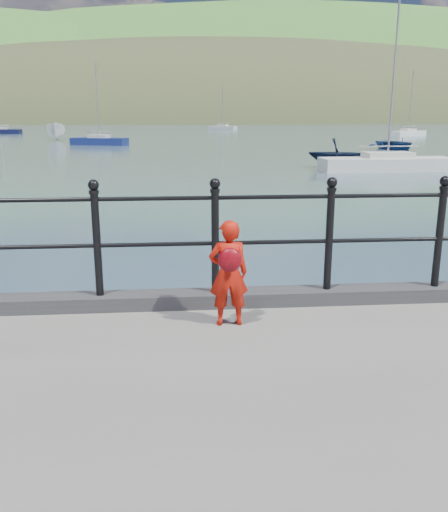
{
  "coord_description": "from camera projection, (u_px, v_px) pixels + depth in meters",
  "views": [
    {
      "loc": [
        0.22,
        -5.57,
        2.97
      ],
      "look_at": [
        0.69,
        -0.2,
        1.55
      ],
      "focal_mm": 38.0,
      "sensor_mm": 36.0,
      "label": 1
    }
  ],
  "objects": [
    {
      "name": "ground",
      "position": [
        162.0,
        386.0,
        6.1
      ],
      "size": [
        600.0,
        600.0,
        0.0
      ],
      "primitive_type": "plane",
      "color": "#2D4251",
      "rests_on": "ground"
    },
    {
      "name": "kerb",
      "position": [
        159.0,
        300.0,
        5.69
      ],
      "size": [
        60.0,
        0.3,
        0.15
      ],
      "primitive_type": "cube",
      "color": "#28282B",
      "rests_on": "quay"
    },
    {
      "name": "railing",
      "position": [
        156.0,
        230.0,
        5.49
      ],
      "size": [
        18.11,
        0.11,
        1.2
      ],
      "color": "black",
      "rests_on": "kerb"
    },
    {
      "name": "far_shore",
      "position": [
        261.0,
        172.0,
        245.71
      ],
      "size": [
        830.0,
        200.0,
        156.0
      ],
      "color": "#333A21",
      "rests_on": "ground"
    },
    {
      "name": "child",
      "position": [
        229.0,
        272.0,
        5.1
      ],
      "size": [
        0.38,
        0.31,
        1.02
      ],
      "rotation": [
        0.0,
        0.0,
        3.18
      ],
      "color": "red",
      "rests_on": "quay"
    },
    {
      "name": "launch_blue",
      "position": [
        395.0,
        144.0,
        46.43
      ],
      "size": [
        3.99,
        5.15,
        0.98
      ],
      "primitive_type": "imported",
      "rotation": [
        0.0,
        0.0,
        0.13
      ],
      "color": "navy",
      "rests_on": "ground"
    },
    {
      "name": "launch_white",
      "position": [
        56.0,
        131.0,
        61.67
      ],
      "size": [
        2.71,
        5.52,
        2.04
      ],
      "primitive_type": "imported",
      "rotation": [
        0.0,
        0.0,
        0.14
      ],
      "color": "white",
      "rests_on": "ground"
    },
    {
      "name": "launch_navy",
      "position": [
        337.0,
        153.0,
        30.55
      ],
      "size": [
        3.85,
        3.59,
        1.65
      ],
      "primitive_type": "imported",
      "rotation": [
        0.0,
        0.0,
        1.24
      ],
      "color": "black",
      "rests_on": "ground"
    },
    {
      "name": "sailboat_near",
      "position": [
        387.0,
        165.0,
        28.92
      ],
      "size": [
        7.16,
        2.13,
        9.66
      ],
      "rotation": [
        0.0,
        0.0,
        0.02
      ],
      "color": "silver",
      "rests_on": "ground"
    },
    {
      "name": "sailboat_left",
      "position": [
        0.0,
        132.0,
        81.87
      ],
      "size": [
        6.17,
        2.3,
        8.61
      ],
      "rotation": [
        0.0,
        0.0,
        -0.07
      ],
      "color": "black",
      "rests_on": "ground"
    },
    {
      "name": "sailboat_far",
      "position": [
        408.0,
        134.0,
        73.67
      ],
      "size": [
        5.99,
        4.6,
        8.67
      ],
      "rotation": [
        0.0,
        0.0,
        0.56
      ],
      "color": "white",
      "rests_on": "ground"
    },
    {
      "name": "sailboat_port",
      "position": [
        99.0,
        142.0,
        52.7
      ],
      "size": [
        5.74,
        3.39,
        8.0
      ],
      "rotation": [
        0.0,
        0.0,
        -0.32
      ],
      "color": "navy",
      "rests_on": "ground"
    },
    {
      "name": "sailboat_deep",
      "position": [
        223.0,
        128.0,
        102.74
      ],
      "size": [
        5.42,
        4.48,
        8.19
      ],
      "rotation": [
        0.0,
        0.0,
        -0.61
      ],
      "color": "beige",
      "rests_on": "ground"
    }
  ]
}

